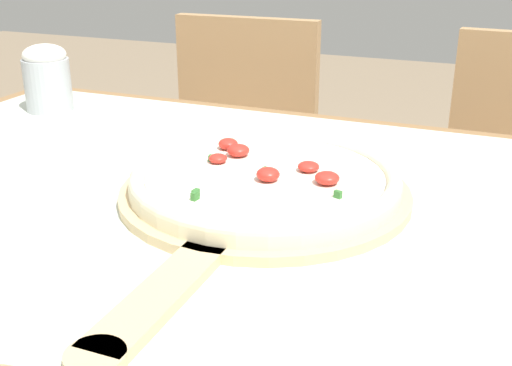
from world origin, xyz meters
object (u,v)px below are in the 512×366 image
Objects in this scene: pizza_peel at (258,199)px; flour_cup at (47,77)px; pizza at (265,178)px; chair_left at (235,167)px.

flour_cup reaches higher than pizza_peel.
pizza_peel is at bearing -89.64° from pizza.
chair_left is at bearing 116.80° from pizza.
pizza_peel is at bearing -65.30° from chair_left.
chair_left is (-0.37, 0.75, -0.27)m from pizza_peel.
pizza is 2.78× the size of flour_cup.
flour_cup is (-0.15, -0.50, 0.33)m from chair_left.
pizza is 0.57m from flour_cup.
flour_cup is at bearing 153.78° from pizza_peel.
pizza is at bearing 90.36° from pizza_peel.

